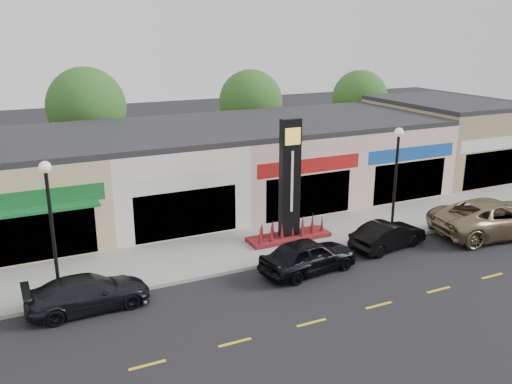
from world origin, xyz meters
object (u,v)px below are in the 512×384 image
Objects in this scene: lamp_east_near at (396,171)px; car_black_conv at (388,235)px; pylon_sign at (289,198)px; lamp_west_near at (51,218)px; car_gold_suv at (495,218)px; car_black_sedan at (308,256)px; car_dark_sedan at (88,293)px.

car_black_conv is at bearing -135.81° from lamp_east_near.
car_black_conv is at bearing -35.32° from pylon_sign.
lamp_east_near is at bearing -18.75° from pylon_sign.
lamp_east_near is at bearing 0.00° from lamp_west_near.
lamp_west_near is 11.19m from pylon_sign.
car_gold_suv is at bearing -21.53° from lamp_east_near.
lamp_east_near is 1.23× the size of car_black_sedan.
car_black_conv is 6.16m from car_gold_suv.
lamp_west_near is at bearing 92.51° from car_gold_suv.
car_gold_suv reaches higher than car_dark_sedan.
pylon_sign reaches higher than car_gold_suv.
lamp_west_near is 1.00× the size of lamp_east_near.
lamp_west_near reaches higher than car_black_sedan.
car_dark_sedan is at bearing 79.98° from car_black_conv.
lamp_east_near is 1.37× the size of car_black_conv.
pylon_sign is at bearing 44.91° from car_black_conv.
car_dark_sedan and car_black_conv have the same top height.
lamp_east_near is at bearing 76.34° from car_gold_suv.
car_black_conv is (14.90, -1.07, -2.82)m from lamp_west_near.
car_gold_suv is (10.91, -0.23, 0.17)m from car_black_sedan.
lamp_east_near is 5.94m from car_gold_suv.
lamp_east_near is 15.36m from car_dark_sedan.
pylon_sign is at bearing -22.12° from car_black_sedan.
lamp_east_near is 6.74m from car_black_sedan.
car_dark_sedan is 13.96m from car_black_conv.
pylon_sign is 1.35× the size of car_black_sedan.
pylon_sign is 3.86m from car_black_sedan.
lamp_west_near reaches higher than car_black_conv.
car_gold_suv is at bearing -108.17° from car_black_conv.
car_dark_sedan is (0.94, -1.01, -2.82)m from lamp_west_near.
car_gold_suv reaches higher than car_black_conv.
pylon_sign is 0.90× the size of car_gold_suv.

